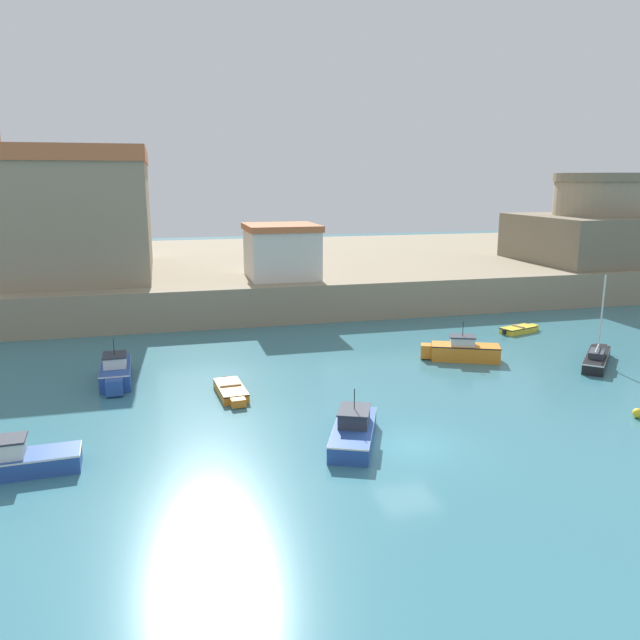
% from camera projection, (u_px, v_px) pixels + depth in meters
% --- Properties ---
extents(ground_plane, '(200.00, 200.00, 0.00)m').
position_uv_depth(ground_plane, '(408.00, 445.00, 26.32)').
color(ground_plane, teal).
extents(quay_seawall, '(120.00, 40.00, 2.98)m').
position_uv_depth(quay_seawall, '(255.00, 270.00, 66.55)').
color(quay_seawall, gray).
rests_on(quay_seawall, ground).
extents(motorboat_blue_0, '(3.36, 5.45, 2.34)m').
position_uv_depth(motorboat_blue_0, '(354.00, 429.00, 26.69)').
color(motorboat_blue_0, '#284C9E').
rests_on(motorboat_blue_0, ground).
extents(motorboat_blue_1, '(5.98, 1.86, 2.36)m').
position_uv_depth(motorboat_blue_1, '(2.00, 462.00, 23.58)').
color(motorboat_blue_1, '#284C9E').
rests_on(motorboat_blue_1, ground).
extents(motorboat_blue_2, '(1.70, 5.08, 2.51)m').
position_uv_depth(motorboat_blue_2, '(116.00, 372.00, 34.39)').
color(motorboat_blue_2, '#284C9E').
rests_on(motorboat_blue_2, ground).
extents(motorboat_orange_3, '(4.87, 3.02, 2.45)m').
position_uv_depth(motorboat_orange_3, '(463.00, 350.00, 38.62)').
color(motorboat_orange_3, orange).
rests_on(motorboat_orange_3, ground).
extents(sailboat_black_4, '(4.48, 4.73, 5.44)m').
position_uv_depth(sailboat_black_4, '(597.00, 358.00, 37.70)').
color(sailboat_black_4, black).
rests_on(sailboat_black_4, ground).
extents(dinghy_orange_5, '(1.56, 4.03, 0.55)m').
position_uv_depth(dinghy_orange_5, '(231.00, 391.00, 32.35)').
color(dinghy_orange_5, orange).
rests_on(dinghy_orange_5, ground).
extents(dinghy_yellow_6, '(3.42, 1.97, 0.52)m').
position_uv_depth(dinghy_yellow_6, '(519.00, 329.00, 45.62)').
color(dinghy_yellow_6, yellow).
rests_on(dinghy_yellow_6, ground).
extents(mooring_buoy, '(0.46, 0.46, 0.46)m').
position_uv_depth(mooring_buoy, '(637.00, 413.00, 29.33)').
color(mooring_buoy, yellow).
rests_on(mooring_buoy, ground).
extents(church, '(14.84, 18.28, 16.29)m').
position_uv_depth(church, '(74.00, 209.00, 52.70)').
color(church, gray).
rests_on(church, quay_seawall).
extents(fortress, '(13.41, 13.41, 8.56)m').
position_uv_depth(fortress, '(595.00, 230.00, 61.43)').
color(fortress, '#796C57').
rests_on(fortress, quay_seawall).
extents(harbor_shed_near_wharf, '(5.81, 6.15, 4.39)m').
position_uv_depth(harbor_shed_near_wharf, '(282.00, 251.00, 51.43)').
color(harbor_shed_near_wharf, silver).
rests_on(harbor_shed_near_wharf, quay_seawall).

